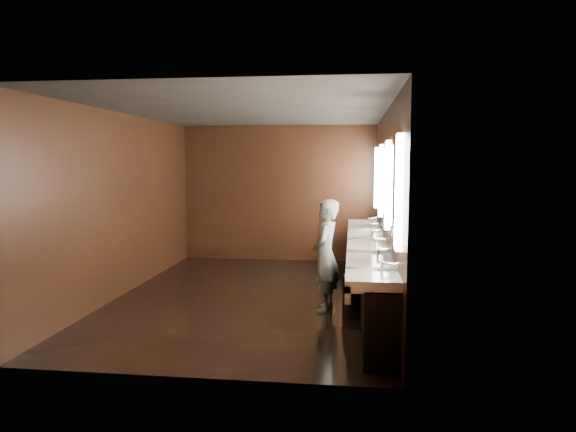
% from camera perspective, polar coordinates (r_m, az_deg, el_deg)
% --- Properties ---
extents(floor, '(6.00, 6.00, 0.00)m').
position_cam_1_polar(floor, '(7.97, -4.09, -8.90)').
color(floor, black).
rests_on(floor, ground).
extents(ceiling, '(4.00, 6.00, 0.02)m').
position_cam_1_polar(ceiling, '(7.74, -4.24, 11.57)').
color(ceiling, '#2D2D2B').
rests_on(ceiling, wall_back).
extents(wall_back, '(4.00, 0.02, 2.80)m').
position_cam_1_polar(wall_back, '(10.68, -1.02, 2.52)').
color(wall_back, black).
rests_on(wall_back, floor).
extents(wall_front, '(4.00, 0.02, 2.80)m').
position_cam_1_polar(wall_front, '(4.84, -11.10, -1.80)').
color(wall_front, black).
rests_on(wall_front, floor).
extents(wall_left, '(0.02, 6.00, 2.80)m').
position_cam_1_polar(wall_left, '(8.35, -17.75, 1.27)').
color(wall_left, black).
rests_on(wall_left, floor).
extents(wall_right, '(0.02, 6.00, 2.80)m').
position_cam_1_polar(wall_right, '(7.60, 10.80, 1.01)').
color(wall_right, black).
rests_on(wall_right, floor).
extents(sink_counter, '(0.55, 5.40, 1.01)m').
position_cam_1_polar(sink_counter, '(7.72, 9.13, -5.68)').
color(sink_counter, black).
rests_on(sink_counter, floor).
extents(mirror_band, '(0.06, 5.03, 1.15)m').
position_cam_1_polar(mirror_band, '(7.57, 10.71, 3.65)').
color(mirror_band, white).
rests_on(mirror_band, wall_right).
extents(person, '(0.43, 0.60, 1.54)m').
position_cam_1_polar(person, '(7.10, 4.19, -4.37)').
color(person, '#8FCCD5').
rests_on(person, floor).
extents(trash_bin, '(0.43, 0.43, 0.55)m').
position_cam_1_polar(trash_bin, '(6.97, 7.52, -8.79)').
color(trash_bin, black).
rests_on(trash_bin, floor).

